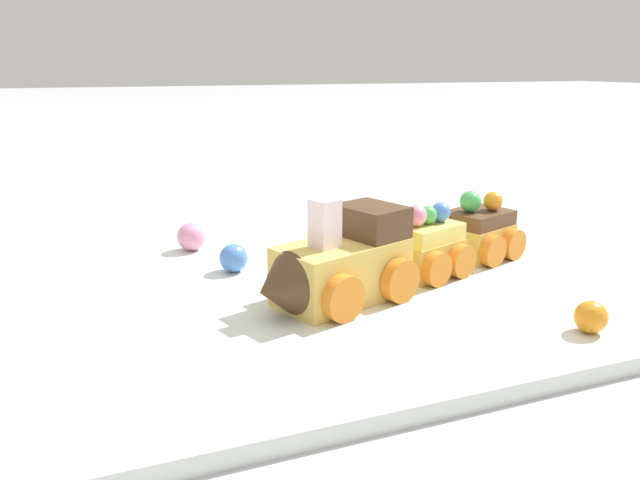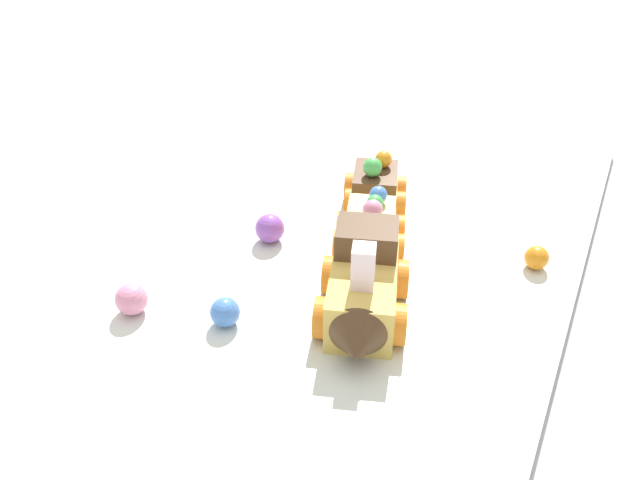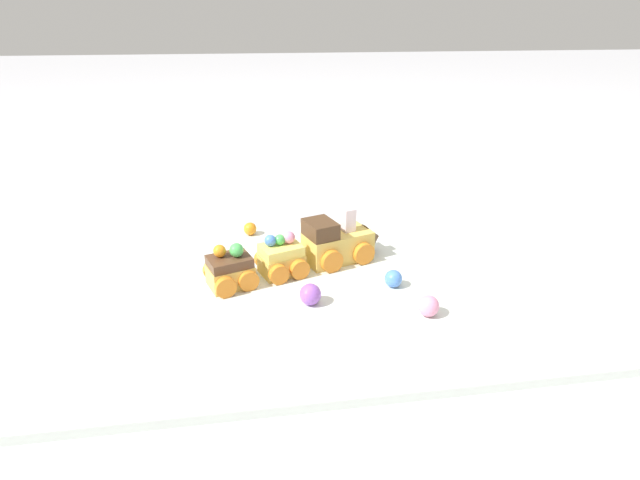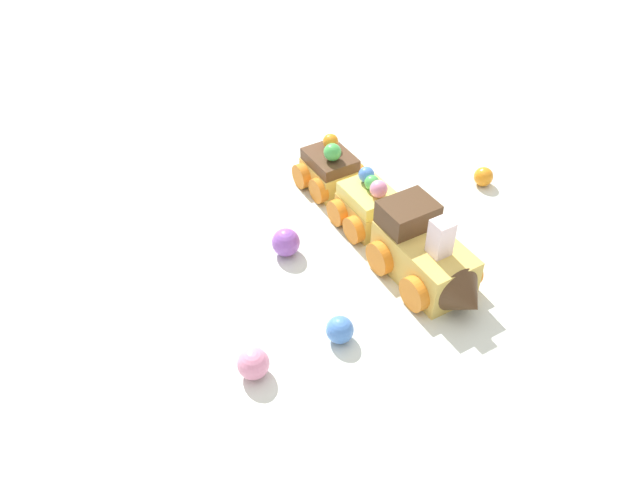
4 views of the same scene
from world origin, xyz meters
TOP-DOWN VIEW (x-y plane):
  - ground_plane at (0.00, 0.00)m, footprint 10.00×10.00m
  - display_board at (0.00, 0.00)m, footprint 0.78×0.47m
  - cake_train_locomotive at (0.05, 0.08)m, footprint 0.14×0.10m
  - cake_car_lemon at (-0.05, 0.04)m, footprint 0.08×0.08m
  - cake_car_chocolate at (-0.12, 0.02)m, footprint 0.08×0.08m
  - gumball_orange at (-0.09, 0.19)m, footprint 0.02×0.02m
  - gumball_purple at (-0.02, -0.05)m, footprint 0.03×0.03m
  - gumball_blue at (0.10, -0.02)m, footprint 0.02×0.02m
  - gumball_pink at (0.12, -0.10)m, footprint 0.03×0.03m

SIDE VIEW (x-z plane):
  - ground_plane at x=0.00m, z-range 0.00..0.00m
  - display_board at x=0.00m, z-range 0.00..0.01m
  - gumball_orange at x=-0.09m, z-range 0.01..0.03m
  - gumball_blue at x=0.10m, z-range 0.01..0.04m
  - gumball_pink at x=0.12m, z-range 0.01..0.04m
  - gumball_purple at x=-0.02m, z-range 0.01..0.04m
  - cake_car_chocolate at x=-0.12m, z-range 0.00..0.07m
  - cake_car_lemon at x=-0.05m, z-range 0.00..0.07m
  - cake_train_locomotive at x=0.05m, z-range 0.00..0.08m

